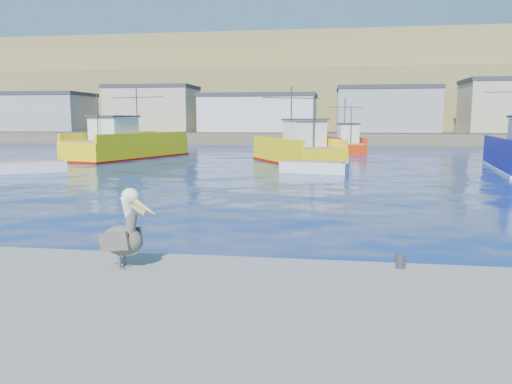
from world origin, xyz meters
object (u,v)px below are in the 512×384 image
at_px(trawler_yellow_a, 127,146).
at_px(pelican, 124,234).
at_px(boat_orange, 346,143).
at_px(skiff_mid, 314,168).
at_px(skiff_left, 32,168).
at_px(trawler_yellow_b, 297,151).

xyz_separation_m(trawler_yellow_a, pelican, (14.67, -34.92, 0.08)).
bearing_deg(trawler_yellow_a, boat_orange, 29.80).
relative_size(boat_orange, skiff_mid, 1.69).
height_order(skiff_left, pelican, pelican).
height_order(trawler_yellow_a, skiff_mid, trawler_yellow_a).
bearing_deg(pelican, skiff_mid, 82.59).
distance_m(skiff_left, skiff_mid, 19.40).
height_order(trawler_yellow_b, skiff_left, trawler_yellow_b).
bearing_deg(boat_orange, trawler_yellow_a, -150.20).
height_order(trawler_yellow_a, pelican, trawler_yellow_a).
bearing_deg(trawler_yellow_b, pelican, -92.75).
xyz_separation_m(trawler_yellow_b, pelican, (-1.53, -31.85, 0.20)).
relative_size(skiff_mid, pelican, 2.79).
distance_m(trawler_yellow_a, skiff_left, 13.15).
height_order(boat_orange, skiff_mid, boat_orange).
distance_m(boat_orange, skiff_mid, 22.55).
bearing_deg(skiff_mid, trawler_yellow_b, 102.39).
bearing_deg(trawler_yellow_b, skiff_mid, -77.61).
bearing_deg(trawler_yellow_a, skiff_mid, -30.57).
xyz_separation_m(trawler_yellow_a, boat_orange, (20.64, 11.82, -0.15)).
relative_size(skiff_left, pelican, 2.69).
height_order(skiff_mid, pelican, pelican).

